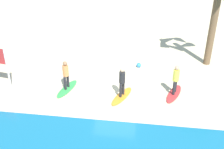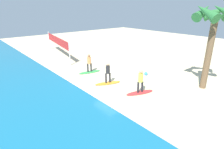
{
  "view_description": "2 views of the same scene",
  "coord_description": "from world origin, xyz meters",
  "px_view_note": "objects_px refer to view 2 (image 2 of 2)",
  "views": [
    {
      "loc": [
        -1.59,
        13.06,
        7.78
      ],
      "look_at": [
        0.19,
        0.29,
        1.08
      ],
      "focal_mm": 43.23,
      "sensor_mm": 36.0,
      "label": 1
    },
    {
      "loc": [
        -10.86,
        9.2,
        5.75
      ],
      "look_at": [
        -0.85,
        0.7,
        0.89
      ],
      "focal_mm": 29.33,
      "sensor_mm": 36.0,
      "label": 2
    }
  ],
  "objects_px": {
    "surfboard_orange": "(108,83)",
    "palm_tree": "(215,20)",
    "surfer_orange": "(108,71)",
    "surfboard_green": "(90,72)",
    "volleyball_net": "(57,42)",
    "surfboard_red": "(140,93)",
    "beach_ball": "(146,74)",
    "surfer_green": "(89,62)",
    "surfer_red": "(141,80)"
  },
  "relations": [
    {
      "from": "surfer_red",
      "to": "surfer_green",
      "type": "relative_size",
      "value": 1.0
    },
    {
      "from": "surfboard_red",
      "to": "surfer_orange",
      "type": "relative_size",
      "value": 1.28
    },
    {
      "from": "palm_tree",
      "to": "beach_ball",
      "type": "height_order",
      "value": "palm_tree"
    },
    {
      "from": "surfer_green",
      "to": "palm_tree",
      "type": "bearing_deg",
      "value": -151.1
    },
    {
      "from": "surfer_orange",
      "to": "surfboard_green",
      "type": "distance_m",
      "value": 3.32
    },
    {
      "from": "surfer_green",
      "to": "beach_ball",
      "type": "height_order",
      "value": "surfer_green"
    },
    {
      "from": "surfboard_orange",
      "to": "surfer_orange",
      "type": "relative_size",
      "value": 1.28
    },
    {
      "from": "beach_ball",
      "to": "volleyball_net",
      "type": "bearing_deg",
      "value": 14.16
    },
    {
      "from": "surfboard_green",
      "to": "surfer_green",
      "type": "relative_size",
      "value": 1.28
    },
    {
      "from": "surfer_orange",
      "to": "surfer_green",
      "type": "bearing_deg",
      "value": -6.51
    },
    {
      "from": "surfer_orange",
      "to": "surfboard_green",
      "type": "bearing_deg",
      "value": -6.51
    },
    {
      "from": "surfboard_green",
      "to": "surfer_green",
      "type": "distance_m",
      "value": 0.99
    },
    {
      "from": "surfboard_orange",
      "to": "palm_tree",
      "type": "relative_size",
      "value": 0.34
    },
    {
      "from": "surfboard_orange",
      "to": "surfboard_green",
      "type": "distance_m",
      "value": 3.17
    },
    {
      "from": "surfer_orange",
      "to": "palm_tree",
      "type": "xyz_separation_m",
      "value": [
        -5.24,
        -4.99,
        3.89
      ]
    },
    {
      "from": "surfer_red",
      "to": "surfer_orange",
      "type": "xyz_separation_m",
      "value": [
        2.8,
        0.64,
        0.0
      ]
    },
    {
      "from": "palm_tree",
      "to": "surfboard_orange",
      "type": "bearing_deg",
      "value": 43.61
    },
    {
      "from": "surfer_red",
      "to": "beach_ball",
      "type": "xyz_separation_m",
      "value": [
        2.08,
        -3.16,
        -0.89
      ]
    },
    {
      "from": "surfboard_green",
      "to": "beach_ball",
      "type": "bearing_deg",
      "value": 143.57
    },
    {
      "from": "surfboard_red",
      "to": "surfboard_orange",
      "type": "relative_size",
      "value": 1.0
    },
    {
      "from": "surfer_red",
      "to": "volleyball_net",
      "type": "height_order",
      "value": "volleyball_net"
    },
    {
      "from": "surfboard_red",
      "to": "volleyball_net",
      "type": "xyz_separation_m",
      "value": [
        13.63,
        -0.24,
        1.74
      ]
    },
    {
      "from": "surfboard_red",
      "to": "volleyball_net",
      "type": "height_order",
      "value": "volleyball_net"
    },
    {
      "from": "volleyball_net",
      "to": "surfboard_green",
      "type": "bearing_deg",
      "value": 176.13
    },
    {
      "from": "surfer_orange",
      "to": "palm_tree",
      "type": "distance_m",
      "value": 8.21
    },
    {
      "from": "surfer_green",
      "to": "volleyball_net",
      "type": "relative_size",
      "value": 0.18
    },
    {
      "from": "beach_ball",
      "to": "surfboard_orange",
      "type": "bearing_deg",
      "value": 79.25
    },
    {
      "from": "surfboard_red",
      "to": "palm_tree",
      "type": "bearing_deg",
      "value": 169.8
    },
    {
      "from": "surfer_orange",
      "to": "beach_ball",
      "type": "relative_size",
      "value": 5.41
    },
    {
      "from": "surfboard_red",
      "to": "palm_tree",
      "type": "height_order",
      "value": "palm_tree"
    },
    {
      "from": "surfer_red",
      "to": "palm_tree",
      "type": "bearing_deg",
      "value": -119.25
    },
    {
      "from": "surfboard_green",
      "to": "volleyball_net",
      "type": "bearing_deg",
      "value": -81.88
    },
    {
      "from": "surfer_red",
      "to": "surfboard_green",
      "type": "bearing_deg",
      "value": 2.67
    },
    {
      "from": "surfboard_green",
      "to": "surfer_green",
      "type": "bearing_deg",
      "value": 0.0
    },
    {
      "from": "surfboard_green",
      "to": "volleyball_net",
      "type": "distance_m",
      "value": 7.89
    },
    {
      "from": "surfboard_red",
      "to": "surfer_orange",
      "type": "distance_m",
      "value": 3.04
    },
    {
      "from": "surfer_orange",
      "to": "surfer_green",
      "type": "relative_size",
      "value": 1.0
    },
    {
      "from": "surfboard_red",
      "to": "beach_ball",
      "type": "distance_m",
      "value": 3.78
    },
    {
      "from": "surfboard_orange",
      "to": "surfer_green",
      "type": "xyz_separation_m",
      "value": [
        3.15,
        -0.36,
        0.99
      ]
    },
    {
      "from": "volleyball_net",
      "to": "surfboard_orange",
      "type": "bearing_deg",
      "value": 175.36
    },
    {
      "from": "surfer_orange",
      "to": "surfer_green",
      "type": "distance_m",
      "value": 3.17
    },
    {
      "from": "surfboard_orange",
      "to": "volleyball_net",
      "type": "bearing_deg",
      "value": -73.86
    },
    {
      "from": "volleyball_net",
      "to": "palm_tree",
      "type": "bearing_deg",
      "value": -165.65
    },
    {
      "from": "surfboard_orange",
      "to": "volleyball_net",
      "type": "height_order",
      "value": "volleyball_net"
    },
    {
      "from": "surfboard_red",
      "to": "surfboard_green",
      "type": "xyz_separation_m",
      "value": [
        5.95,
        0.28,
        0.0
      ]
    },
    {
      "from": "surfboard_orange",
      "to": "beach_ball",
      "type": "bearing_deg",
      "value": -169.98
    },
    {
      "from": "surfboard_red",
      "to": "surfboard_green",
      "type": "distance_m",
      "value": 5.96
    },
    {
      "from": "surfboard_red",
      "to": "beach_ball",
      "type": "height_order",
      "value": "beach_ball"
    },
    {
      "from": "surfboard_orange",
      "to": "surfer_orange",
      "type": "xyz_separation_m",
      "value": [
        0.0,
        -0.0,
        0.99
      ]
    },
    {
      "from": "surfboard_orange",
      "to": "surfer_green",
      "type": "height_order",
      "value": "surfer_green"
    }
  ]
}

